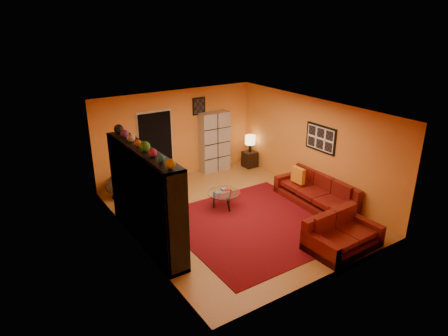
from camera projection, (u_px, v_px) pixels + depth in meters
floor at (235, 214)px, 9.84m from camera, size 6.00×6.00×0.00m
ceiling at (236, 110)px, 8.90m from camera, size 6.00×6.00×0.00m
wall_back at (177, 134)px, 11.71m from camera, size 6.00×0.00×6.00m
wall_front at (332, 215)px, 7.03m from camera, size 6.00×0.00×6.00m
wall_left at (134, 188)px, 8.09m from camera, size 0.00×6.00×6.00m
wall_right at (312, 146)px, 10.65m from camera, size 0.00×6.00×6.00m
rug at (255, 224)px, 9.34m from camera, size 3.60×3.60×0.01m
doorway at (156, 148)px, 11.42m from camera, size 0.95×0.10×2.04m
wall_art_right at (321, 138)px, 10.29m from camera, size 0.03×1.00×0.70m
wall_art_back at (199, 106)px, 11.81m from camera, size 0.42×0.03×0.52m
entertainment_unit at (145, 197)px, 8.30m from camera, size 0.45×3.00×2.10m
tv at (146, 197)px, 8.40m from camera, size 1.01×0.13×0.58m
sofa at (317, 193)px, 10.31m from camera, size 1.06×2.32×0.85m
loveseat at (340, 234)px, 8.38m from camera, size 1.60×1.00×0.85m
throw_pillow at (298, 175)px, 10.52m from camera, size 0.12×0.42×0.42m
coffee_table at (224, 194)px, 10.01m from camera, size 0.83×0.83×0.41m
storage_cabinet at (214, 142)px, 12.28m from camera, size 0.93×0.43×1.85m
bowl_chair at (120, 185)px, 10.64m from camera, size 0.78×0.78×0.63m
side_table at (250, 159)px, 12.78m from camera, size 0.41×0.41×0.50m
table_lamp at (250, 140)px, 12.55m from camera, size 0.32×0.32×0.54m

